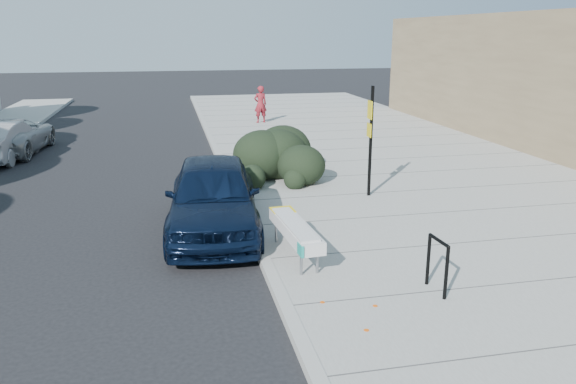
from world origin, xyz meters
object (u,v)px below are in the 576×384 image
(bench, at_px, (295,230))
(pedestrian, at_px, (260,104))
(sedan_navy, at_px, (213,196))
(wagon_silver, at_px, (4,140))
(suv_silver, at_px, (12,136))
(sign_post, at_px, (370,135))
(bike_rack, at_px, (438,260))

(bench, xyz_separation_m, pedestrian, (2.14, 17.09, 0.34))
(bench, relative_size, pedestrian, 1.32)
(sedan_navy, xyz_separation_m, wagon_silver, (-6.70, 9.21, -0.16))
(bench, bearing_deg, wagon_silver, 121.15)
(sedan_navy, bearing_deg, suv_silver, 127.73)
(wagon_silver, xyz_separation_m, suv_silver, (0.00, 1.17, -0.04))
(suv_silver, bearing_deg, wagon_silver, 95.50)
(bench, distance_m, suv_silver, 14.97)
(sign_post, bearing_deg, bench, -125.75)
(bench, bearing_deg, sign_post, 48.52)
(bench, distance_m, wagon_silver, 13.99)
(bike_rack, bearing_deg, wagon_silver, 123.64)
(bench, xyz_separation_m, wagon_silver, (-8.10, 11.41, -0.01))
(bike_rack, distance_m, sign_post, 5.97)
(bench, height_order, suv_silver, suv_silver)
(bike_rack, xyz_separation_m, sign_post, (0.89, 5.81, 1.08))
(pedestrian, bearing_deg, bike_rack, 80.07)
(bench, bearing_deg, pedestrian, 78.67)
(sign_post, xyz_separation_m, pedestrian, (-0.75, 13.30, -0.76))
(sign_post, bearing_deg, wagon_silver, 146.76)
(wagon_silver, bearing_deg, pedestrian, -143.97)
(bench, relative_size, bike_rack, 2.47)
(bench, height_order, bike_rack, bike_rack)
(sedan_navy, relative_size, wagon_silver, 1.19)
(wagon_silver, distance_m, pedestrian, 11.71)
(sedan_navy, distance_m, pedestrian, 15.30)
(sedan_navy, height_order, suv_silver, sedan_navy)
(pedestrian, bearing_deg, sign_post, 83.72)
(bench, height_order, sign_post, sign_post)
(sign_post, distance_m, pedestrian, 13.34)
(bike_rack, relative_size, suv_silver, 0.20)
(bench, distance_m, bike_rack, 2.84)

